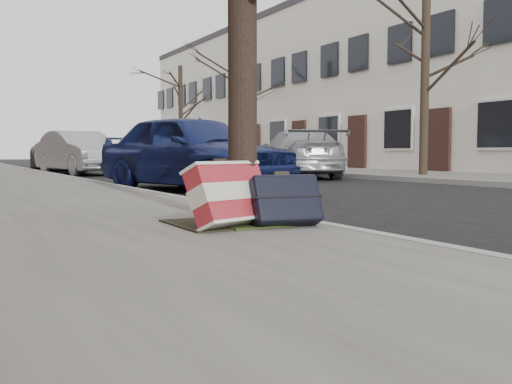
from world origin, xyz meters
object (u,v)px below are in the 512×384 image
suitcase_red (229,195)px  car_near_mid (79,153)px  suitcase_navy (285,200)px  car_near_front (193,152)px

suitcase_red → car_near_mid: size_ratio=0.16×
suitcase_navy → car_near_front: (1.69, 5.95, 0.38)m
suitcase_red → suitcase_navy: 0.45m
car_near_front → car_near_mid: (-0.18, 8.99, -0.03)m
suitcase_red → suitcase_navy: suitcase_red is taller
suitcase_navy → car_near_mid: (1.51, 14.94, 0.36)m
suitcase_navy → car_near_mid: 15.02m
suitcase_red → car_near_mid: (1.94, 14.80, 0.32)m
suitcase_red → car_near_front: bearing=51.2°
car_near_front → car_near_mid: 8.99m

